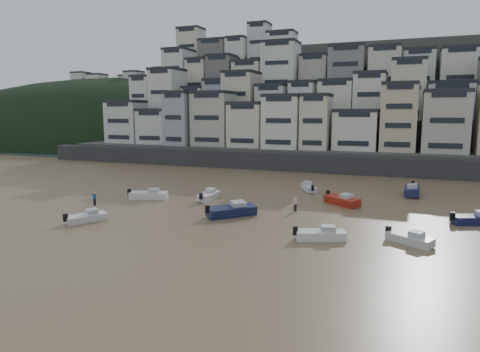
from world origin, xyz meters
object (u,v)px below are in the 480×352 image
at_px(boat_i, 412,189).
at_px(boat_k, 149,193).
at_px(boat_c, 231,209).
at_px(person_blue, 95,199).
at_px(boat_d, 476,217).
at_px(person_pink, 295,204).
at_px(boat_b, 410,237).
at_px(boat_e, 342,199).
at_px(boat_j, 86,216).
at_px(boat_h, 309,186).
at_px(boat_a, 321,233).
at_px(boat_f, 209,194).

bearing_deg(boat_i, boat_k, -62.56).
height_order(boat_c, person_blue, person_blue).
height_order(boat_d, person_pink, person_pink).
relative_size(boat_b, boat_c, 0.73).
height_order(boat_e, boat_j, boat_e).
bearing_deg(person_pink, boat_i, 50.23).
height_order(boat_c, boat_k, boat_c).
xyz_separation_m(boat_b, boat_c, (-19.11, 3.55, 0.23)).
height_order(boat_d, boat_j, boat_d).
xyz_separation_m(boat_b, boat_e, (-8.21, 14.40, 0.15)).
height_order(boat_h, boat_j, boat_h).
bearing_deg(boat_c, boat_i, -0.08).
xyz_separation_m(boat_a, person_blue, (-29.96, 4.20, 0.18)).
bearing_deg(person_blue, person_pink, 14.74).
bearing_deg(person_pink, boat_e, 49.04).
distance_m(boat_b, person_pink, 15.74).
bearing_deg(boat_e, boat_i, 89.67).
bearing_deg(boat_f, boat_c, -141.41).
bearing_deg(boat_b, boat_f, -173.14).
bearing_deg(boat_e, boat_d, 22.05).
distance_m(boat_e, person_blue, 31.86).
bearing_deg(boat_f, boat_e, -81.62).
relative_size(boat_c, boat_i, 0.96).
bearing_deg(boat_e, boat_b, -21.52).
distance_m(boat_a, boat_j, 25.26).
height_order(boat_a, boat_f, boat_f).
relative_size(boat_a, boat_c, 0.80).
bearing_deg(boat_i, boat_h, -79.61).
xyz_separation_m(boat_b, boat_d, (6.58, 9.95, 0.11)).
bearing_deg(boat_i, person_blue, -58.02).
height_order(boat_a, boat_b, boat_a).
bearing_deg(boat_a, boat_j, 165.01).
relative_size(boat_c, boat_k, 1.12).
distance_m(boat_d, boat_i, 16.14).
relative_size(boat_h, person_pink, 2.92).
bearing_deg(person_pink, boat_c, -138.81).
bearing_deg(boat_f, person_pink, -101.97).
relative_size(boat_h, boat_j, 1.08).
bearing_deg(boat_d, person_blue, 166.06).
height_order(boat_f, person_pink, person_pink).
relative_size(boat_b, boat_i, 0.70).
xyz_separation_m(boat_e, boat_h, (-6.14, 8.10, -0.09)).
height_order(boat_f, boat_h, boat_f).
bearing_deg(boat_d, boat_b, -147.04).
relative_size(boat_b, boat_e, 0.81).
xyz_separation_m(boat_e, person_pink, (-4.75, -5.47, 0.09)).
bearing_deg(boat_e, boat_k, -127.75).
distance_m(boat_e, boat_k, 26.01).
bearing_deg(boat_c, boat_j, 163.04).
distance_m(boat_a, person_pink, 11.91).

